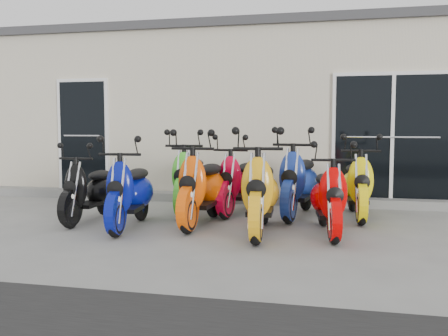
{
  "coord_description": "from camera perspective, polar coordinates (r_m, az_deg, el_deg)",
  "views": [
    {
      "loc": [
        1.68,
        -6.81,
        1.4
      ],
      "look_at": [
        0.0,
        0.6,
        0.75
      ],
      "focal_mm": 40.0,
      "sensor_mm": 36.0,
      "label": 1
    }
  ],
  "objects": [
    {
      "name": "roof_cap",
      "position": [
        12.27,
        4.9,
        13.68
      ],
      "size": [
        14.2,
        6.2,
        0.16
      ],
      "primitive_type": "cube",
      "color": "#3F3F42",
      "rests_on": "building"
    },
    {
      "name": "scooter_front_blue",
      "position": [
        6.89,
        -10.73,
        -1.54
      ],
      "size": [
        0.81,
        1.79,
        1.28
      ],
      "primitive_type": null,
      "rotation": [
        0.0,
        0.0,
        0.11
      ],
      "color": "#061183",
      "rests_on": "ground"
    },
    {
      "name": "scooter_front_orange_a",
      "position": [
        7.0,
        -2.49,
        -1.03
      ],
      "size": [
        0.74,
        1.86,
        1.36
      ],
      "primitive_type": null,
      "rotation": [
        0.0,
        0.0,
        -0.04
      ],
      "color": "#F95406",
      "rests_on": "ground"
    },
    {
      "name": "scooter_back_yellow",
      "position": [
        7.78,
        14.99,
        -0.86
      ],
      "size": [
        0.76,
        1.78,
        1.29
      ],
      "primitive_type": null,
      "rotation": [
        0.0,
        0.0,
        0.07
      ],
      "color": "#FFE708",
      "rests_on": "ground"
    },
    {
      "name": "scooter_front_black",
      "position": [
        7.52,
        -15.16,
        -1.51
      ],
      "size": [
        0.58,
        1.58,
        1.17
      ],
      "primitive_type": null,
      "rotation": [
        0.0,
        0.0,
        0.0
      ],
      "color": "black",
      "rests_on": "ground"
    },
    {
      "name": "scooter_front_orange_b",
      "position": [
        6.43,
        4.19,
        -1.42
      ],
      "size": [
        0.82,
        1.92,
        1.39
      ],
      "primitive_type": null,
      "rotation": [
        0.0,
        0.0,
        0.07
      ],
      "color": "#F3A913",
      "rests_on": "ground"
    },
    {
      "name": "scooter_back_red",
      "position": [
        7.93,
        1.76,
        -0.64
      ],
      "size": [
        0.88,
        1.8,
        1.27
      ],
      "primitive_type": null,
      "rotation": [
        0.0,
        0.0,
        -0.15
      ],
      "color": "red",
      "rests_on": "ground"
    },
    {
      "name": "door_left",
      "position": [
        10.22,
        -15.78,
        3.92
      ],
      "size": [
        1.07,
        0.08,
        2.22
      ],
      "primitive_type": "cube",
      "color": "black",
      "rests_on": "front_step"
    },
    {
      "name": "building",
      "position": [
        12.13,
        4.84,
        5.81
      ],
      "size": [
        14.0,
        6.0,
        3.2
      ],
      "primitive_type": "cube",
      "color": "beige",
      "rests_on": "ground"
    },
    {
      "name": "door_right",
      "position": [
        9.03,
        18.67,
        3.74
      ],
      "size": [
        2.02,
        0.08,
        2.22
      ],
      "primitive_type": "cube",
      "color": "black",
      "rests_on": "front_step"
    },
    {
      "name": "scooter_back_green",
      "position": [
        8.07,
        -3.92,
        -0.28
      ],
      "size": [
        0.81,
        1.87,
        1.35
      ],
      "primitive_type": null,
      "rotation": [
        0.0,
        0.0,
        0.08
      ],
      "color": "#4BD72B",
      "rests_on": "ground"
    },
    {
      "name": "scooter_front_red",
      "position": [
        6.52,
        11.88,
        -2.17
      ],
      "size": [
        0.83,
        1.72,
        1.22
      ],
      "primitive_type": null,
      "rotation": [
        0.0,
        0.0,
        0.14
      ],
      "color": "#DA0000",
      "rests_on": "ground"
    },
    {
      "name": "scooter_back_blue",
      "position": [
        7.72,
        8.56,
        -0.41
      ],
      "size": [
        0.93,
        1.95,
        1.39
      ],
      "primitive_type": null,
      "rotation": [
        0.0,
        0.0,
        -0.14
      ],
      "color": "navy",
      "rests_on": "ground"
    },
    {
      "name": "front_step",
      "position": [
        9.08,
        1.99,
        -3.5
      ],
      "size": [
        14.0,
        0.4,
        0.15
      ],
      "primitive_type": "cube",
      "color": "gray",
      "rests_on": "ground"
    },
    {
      "name": "ground",
      "position": [
        7.15,
        -1.07,
        -6.4
      ],
      "size": [
        80.0,
        80.0,
        0.0
      ],
      "primitive_type": "plane",
      "color": "gray",
      "rests_on": "ground"
    }
  ]
}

